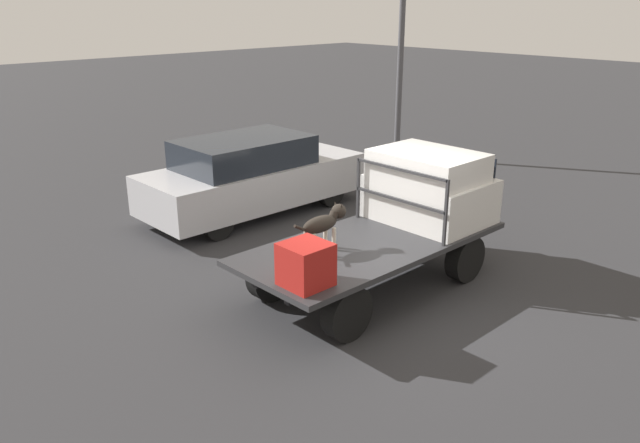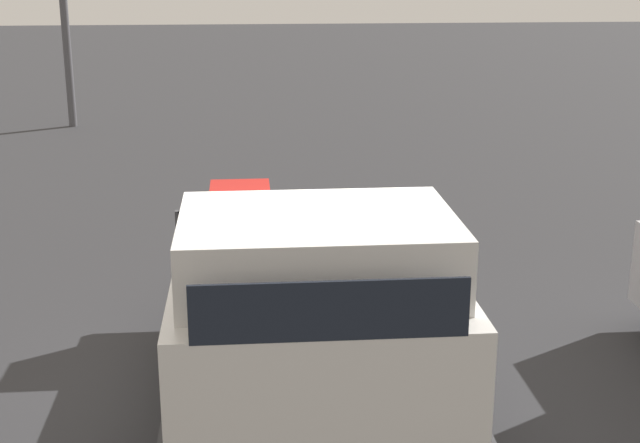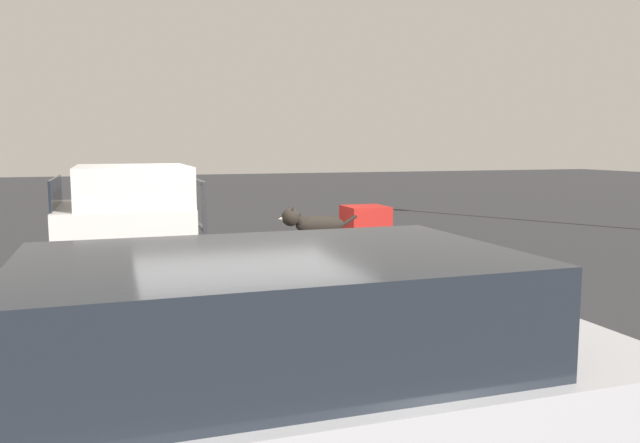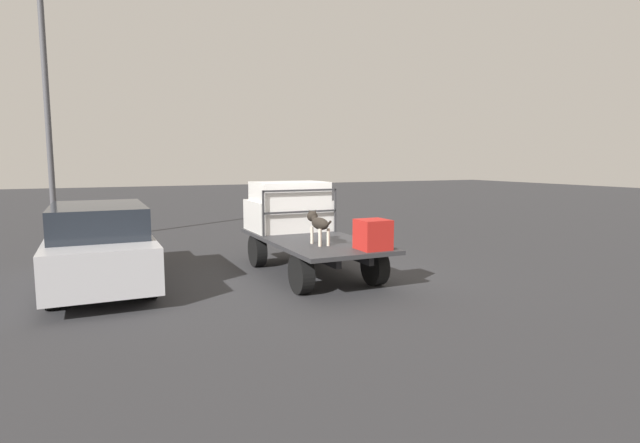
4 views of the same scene
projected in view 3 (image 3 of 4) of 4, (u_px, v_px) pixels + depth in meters
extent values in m
plane|color=#2D2D30|center=(247.00, 325.00, 7.44)|extent=(80.00, 80.00, 0.00)
cylinder|color=black|center=(135.00, 323.00, 6.26)|extent=(0.73, 0.24, 0.73)
cylinder|color=black|center=(130.00, 289.00, 7.71)|extent=(0.73, 0.24, 0.73)
cylinder|color=black|center=(373.00, 302.00, 7.08)|extent=(0.73, 0.24, 0.73)
cylinder|color=black|center=(328.00, 276.00, 8.54)|extent=(0.73, 0.24, 0.73)
cube|color=black|center=(252.00, 280.00, 7.06)|extent=(3.85, 0.10, 0.18)
cube|color=black|center=(240.00, 269.00, 7.67)|extent=(3.85, 0.10, 0.18)
cube|color=#2D2D30|center=(246.00, 263.00, 7.35)|extent=(4.19, 1.86, 0.08)
cube|color=silver|center=(125.00, 236.00, 6.88)|extent=(1.38, 1.74, 0.70)
cube|color=silver|center=(133.00, 185.00, 6.84)|extent=(1.18, 1.60, 0.43)
cube|color=black|center=(56.00, 193.00, 6.60)|extent=(0.02, 1.43, 0.32)
cube|color=#2D2D30|center=(205.00, 230.00, 6.30)|extent=(0.04, 0.04, 0.98)
cube|color=#2D2D30|center=(186.00, 213.00, 7.90)|extent=(0.04, 0.04, 0.98)
cube|color=#2D2D30|center=(193.00, 179.00, 7.04)|extent=(0.04, 1.70, 0.04)
cube|color=#2D2D30|center=(194.00, 221.00, 7.10)|extent=(0.04, 1.70, 0.04)
cylinder|color=beige|center=(307.00, 247.00, 7.27)|extent=(0.06, 0.06, 0.33)
cylinder|color=beige|center=(303.00, 245.00, 7.44)|extent=(0.06, 0.06, 0.33)
cylinder|color=beige|center=(337.00, 245.00, 7.39)|extent=(0.06, 0.06, 0.33)
cylinder|color=beige|center=(332.00, 243.00, 7.56)|extent=(0.06, 0.06, 0.33)
ellipsoid|color=black|center=(320.00, 225.00, 7.39)|extent=(0.60, 0.23, 0.23)
sphere|color=beige|center=(307.00, 229.00, 7.34)|extent=(0.10, 0.10, 0.10)
cylinder|color=black|center=(299.00, 220.00, 7.30)|extent=(0.16, 0.13, 0.16)
sphere|color=black|center=(290.00, 217.00, 7.26)|extent=(0.21, 0.21, 0.21)
cone|color=beige|center=(283.00, 219.00, 7.23)|extent=(0.12, 0.12, 0.12)
cone|color=black|center=(293.00, 210.00, 7.20)|extent=(0.06, 0.08, 0.10)
cone|color=black|center=(290.00, 209.00, 7.31)|extent=(0.06, 0.08, 0.10)
cylinder|color=black|center=(347.00, 222.00, 7.49)|extent=(0.25, 0.04, 0.17)
cube|color=#AD1E19|center=(365.00, 226.00, 8.30)|extent=(0.55, 0.55, 0.55)
cylinder|color=black|center=(409.00, 403.00, 4.46)|extent=(0.60, 0.20, 0.60)
cube|color=#B7B7BC|center=(231.00, 433.00, 3.26)|extent=(4.60, 1.79, 0.77)
cube|color=#1E232B|center=(272.00, 306.00, 3.25)|extent=(2.53, 1.62, 0.56)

